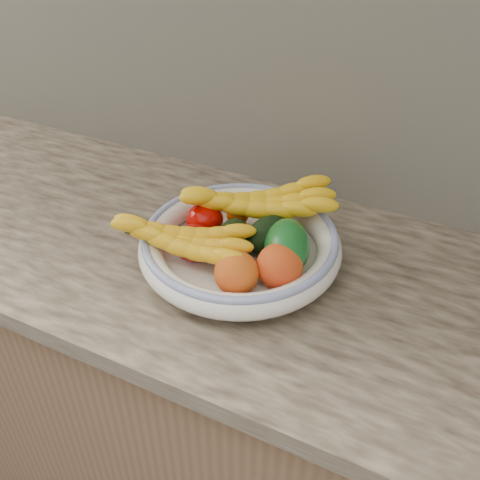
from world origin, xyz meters
The scene contains 13 objects.
kitchen_counter centered at (0.00, 1.69, 0.46)m, with size 2.44×0.66×1.40m.
fruit_bowl centered at (0.00, 1.66, 0.95)m, with size 0.39×0.39×0.08m.
clementine_back_left centered at (-0.05, 1.74, 0.95)m, with size 0.05×0.05×0.04m, color #DE5C04.
clementine_back_right centered at (0.03, 1.77, 0.95)m, with size 0.05×0.05×0.05m, color orange.
tomato_left centered at (-0.09, 1.69, 0.96)m, with size 0.08×0.08×0.07m, color #B20500.
tomato_near_left centered at (-0.07, 1.61, 0.96)m, with size 0.08×0.08×0.07m, color #A10607.
avocado_center centered at (-0.01, 1.66, 0.96)m, with size 0.06×0.09×0.06m, color black.
avocado_right centered at (0.04, 1.69, 0.96)m, with size 0.07×0.10×0.07m, color black.
green_mango centered at (0.10, 1.66, 0.98)m, with size 0.08×0.13×0.09m, color #0F5119.
peach_front centered at (0.04, 1.56, 0.97)m, with size 0.08×0.08×0.08m, color orange.
peach_right centered at (0.10, 1.61, 0.97)m, with size 0.08×0.08×0.08m, color orange.
banana_bunch_back centered at (0.00, 1.74, 0.99)m, with size 0.32×0.12×0.09m, color yellow, non-canonical shape.
banana_bunch_front centered at (-0.08, 1.58, 0.98)m, with size 0.28×0.11×0.08m, color yellow, non-canonical shape.
Camera 1 is at (0.36, 0.93, 1.57)m, focal length 40.00 mm.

